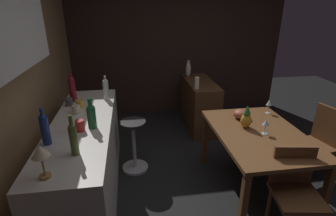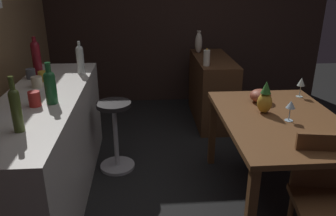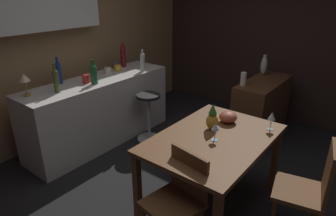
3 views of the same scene
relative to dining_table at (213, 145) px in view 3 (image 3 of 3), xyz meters
The scene contains 25 objects.
ground_plane 0.74m from the dining_table, 91.53° to the left, with size 9.00×9.00×0.00m, color black.
wall_kitchen_back 2.53m from the dining_table, 91.67° to the left, with size 5.20×0.33×2.60m.
wall_side_right 2.70m from the dining_table, 14.12° to the left, with size 0.10×4.40×2.60m, color #33231E.
dining_table is the anchor object (origin of this frame).
kitchen_counter 1.88m from the dining_table, 84.26° to the left, with size 2.10×0.60×0.90m, color silver.
sideboard_cabinet 1.74m from the dining_table, ahead, with size 1.10×0.44×0.82m, color #56351E.
chair_near_window 0.66m from the dining_table, behind, with size 0.46×0.46×0.85m.
chair_by_doorway 0.87m from the dining_table, 82.25° to the right, with size 0.48×0.48×0.91m.
bar_stool 1.50m from the dining_table, 66.16° to the left, with size 0.34×0.34×0.68m.
wine_glass_left 0.63m from the dining_table, 36.47° to the right, with size 0.07×0.07×0.18m.
wine_glass_right 0.21m from the dining_table, 143.18° to the right, with size 0.07×0.07×0.16m.
pineapple_centerpiece 0.26m from the dining_table, 37.02° to the left, with size 0.12×0.12×0.26m.
fruit_bowl 0.40m from the dining_table, ahead, with size 0.18×0.18×0.11m, color #9E4C38.
wine_bottle_green 1.77m from the dining_table, 88.72° to the left, with size 0.08×0.08×0.31m.
wine_bottle_cobalt 2.13m from the dining_table, 96.13° to the left, with size 0.07×0.07×0.33m.
wine_bottle_ruby 2.26m from the dining_table, 67.68° to the left, with size 0.08×0.08×0.35m.
wine_bottle_olive 1.90m from the dining_table, 103.32° to the left, with size 0.06×0.06×0.34m.
wine_bottle_clear 1.89m from the dining_table, 63.18° to the left, with size 0.07×0.07×0.30m.
cup_mustard 2.06m from the dining_table, 72.38° to the left, with size 0.13×0.09×0.09m.
cup_slate 2.21m from the dining_table, 71.49° to the left, with size 0.12×0.08×0.09m.
cup_red 1.86m from the dining_table, 90.22° to the left, with size 0.12×0.08×0.11m.
cup_cream 2.02m from the dining_table, 77.27° to the left, with size 0.12×0.09×0.09m.
counter_lamp 2.13m from the dining_table, 109.75° to the left, with size 0.12×0.12×0.25m.
pillar_candle_tall 1.42m from the dining_table, 14.61° to the left, with size 0.07×0.07×0.20m.
vase_ceramic_ivory 2.05m from the dining_table, ahead, with size 0.09×0.09×0.29m.
Camera 3 is at (-2.14, -1.49, 2.03)m, focal length 31.48 mm.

